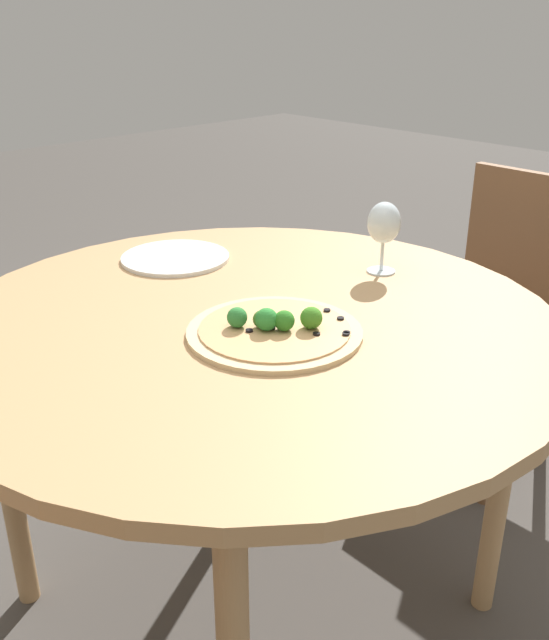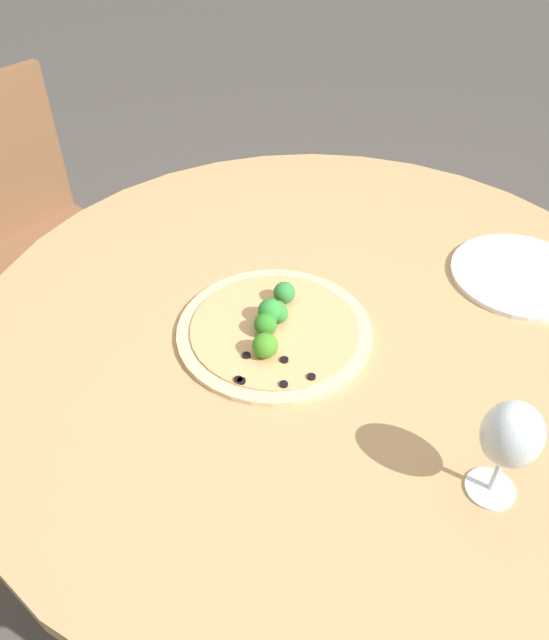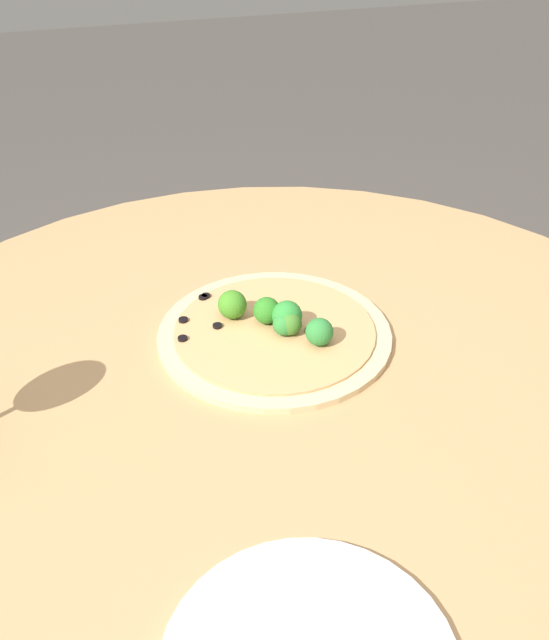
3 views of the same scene
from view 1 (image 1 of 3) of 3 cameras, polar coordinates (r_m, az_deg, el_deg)
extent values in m
plane|color=#4C4742|center=(1.88, -1.62, -21.46)|extent=(12.00, 12.00, 0.00)
cylinder|color=tan|center=(1.45, -1.96, -0.37)|extent=(1.27, 1.27, 0.03)
cylinder|color=tan|center=(2.12, -1.04, -3.53)|extent=(0.05, 0.05, 0.73)
cylinder|color=tan|center=(1.76, -20.57, -11.53)|extent=(0.05, 0.05, 0.73)
cylinder|color=tan|center=(1.71, 17.63, -12.19)|extent=(0.05, 0.05, 0.73)
cube|color=brown|center=(2.24, 16.17, -1.46)|extent=(0.41, 0.41, 0.04)
cube|color=brown|center=(2.30, 19.34, 5.52)|extent=(0.04, 0.38, 0.46)
cylinder|color=brown|center=(2.30, 9.68, -6.31)|extent=(0.04, 0.04, 0.40)
cylinder|color=brown|center=(2.14, 16.90, -9.51)|extent=(0.04, 0.04, 0.40)
cylinder|color=brown|center=(2.55, 14.44, -3.57)|extent=(0.04, 0.04, 0.40)
cylinder|color=#DBBC89|center=(1.37, 0.00, -0.96)|extent=(0.34, 0.34, 0.01)
cylinder|color=tan|center=(1.37, 0.00, -0.69)|extent=(0.29, 0.29, 0.00)
sphere|color=#3F8323|center=(1.36, 2.97, 0.18)|extent=(0.04, 0.04, 0.04)
sphere|color=#2E7A23|center=(1.35, 0.78, -0.05)|extent=(0.04, 0.04, 0.04)
sphere|color=#307F34|center=(1.36, -0.74, 0.10)|extent=(0.03, 0.03, 0.03)
sphere|color=#3E7527|center=(1.36, -1.02, 0.06)|extent=(0.04, 0.04, 0.04)
sphere|color=#2E7E35|center=(1.36, -3.01, 0.22)|extent=(0.04, 0.04, 0.04)
sphere|color=#2E8633|center=(1.35, -0.64, 0.06)|extent=(0.04, 0.04, 0.04)
cylinder|color=black|center=(1.34, 5.73, -1.10)|extent=(0.01, 0.01, 0.00)
cylinder|color=black|center=(1.39, 3.17, -0.01)|extent=(0.01, 0.01, 0.00)
cylinder|color=black|center=(1.41, 5.31, 0.14)|extent=(0.01, 0.01, 0.00)
cylinder|color=black|center=(1.36, -0.22, -0.65)|extent=(0.01, 0.01, 0.00)
cylinder|color=black|center=(1.35, 5.79, -1.01)|extent=(0.01, 0.01, 0.00)
cylinder|color=black|center=(1.34, 3.38, -1.11)|extent=(0.01, 0.01, 0.00)
cylinder|color=black|center=(1.44, 4.22, 0.79)|extent=(0.01, 0.01, 0.00)
cylinder|color=black|center=(1.35, -2.03, -0.85)|extent=(0.01, 0.01, 0.00)
cylinder|color=silver|center=(1.71, 8.52, 3.90)|extent=(0.07, 0.07, 0.00)
cylinder|color=silver|center=(1.70, 8.59, 5.04)|extent=(0.01, 0.01, 0.07)
ellipsoid|color=silver|center=(1.67, 8.76, 7.70)|extent=(0.08, 0.08, 0.10)
cylinder|color=silver|center=(1.79, -7.94, 4.97)|extent=(0.27, 0.27, 0.01)
camera|label=2|loc=(1.60, 32.89, 26.29)|focal=35.00mm
camera|label=3|loc=(2.03, -11.47, 24.22)|focal=40.00mm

